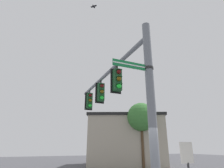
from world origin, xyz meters
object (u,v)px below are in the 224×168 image
street_name_sign (139,67)px  historical_marker (188,162)px  traffic_light_mid_inner (101,92)px  traffic_light_nearest_pole (117,80)px  traffic_light_mid_outer (89,101)px  bird_flying (94,6)px

street_name_sign → historical_marker: size_ratio=0.71×
traffic_light_mid_inner → historical_marker: size_ratio=0.62×
traffic_light_mid_inner → street_name_sign: size_ratio=0.87×
traffic_light_nearest_pole → historical_marker: bearing=140.6°
traffic_light_mid_outer → traffic_light_nearest_pole: bearing=89.8°
traffic_light_mid_outer → bird_flying: 5.96m
traffic_light_nearest_pole → traffic_light_mid_outer: same height
traffic_light_nearest_pole → traffic_light_mid_outer: bearing=-90.2°
street_name_sign → traffic_light_mid_inner: bearing=-94.7°
traffic_light_nearest_pole → traffic_light_mid_inner: same height
traffic_light_mid_outer → historical_marker: size_ratio=0.62×
street_name_sign → traffic_light_mid_outer: bearing=-93.3°
traffic_light_nearest_pole → historical_marker: (-2.05, 1.68, -3.52)m
traffic_light_nearest_pole → historical_marker: size_ratio=0.62×
street_name_sign → bird_flying: size_ratio=4.99×
traffic_light_nearest_pole → street_name_sign: traffic_light_nearest_pole is taller
traffic_light_nearest_pole → street_name_sign: 2.60m
traffic_light_mid_inner → historical_marker: (-2.05, 3.94, -3.52)m
traffic_light_mid_outer → street_name_sign: traffic_light_mid_outer is taller
traffic_light_nearest_pole → bird_flying: bird_flying is taller
traffic_light_mid_inner → traffic_light_nearest_pole: bearing=89.8°
street_name_sign → historical_marker: street_name_sign is taller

